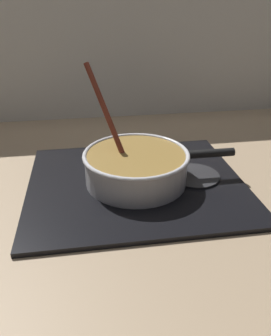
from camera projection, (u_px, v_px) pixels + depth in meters
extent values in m
cube|color=#9E8466|center=(152.00, 243.00, 0.71)|extent=(2.40, 1.60, 0.04)
cube|color=silver|center=(113.00, 46.00, 1.27)|extent=(2.40, 0.02, 0.55)
cube|color=black|center=(136.00, 183.00, 0.88)|extent=(0.56, 0.48, 0.01)
torus|color=#592D0C|center=(136.00, 180.00, 0.88)|extent=(0.20, 0.20, 0.01)
cylinder|color=#262628|center=(194.00, 176.00, 0.90)|extent=(0.14, 0.14, 0.01)
cylinder|color=silver|center=(136.00, 168.00, 0.86)|extent=(0.26, 0.26, 0.08)
cylinder|color=olive|center=(136.00, 167.00, 0.86)|extent=(0.25, 0.25, 0.07)
torus|color=silver|center=(136.00, 154.00, 0.85)|extent=(0.27, 0.27, 0.01)
cylinder|color=black|center=(210.00, 153.00, 0.88)|extent=(0.13, 0.02, 0.02)
cylinder|color=beige|center=(127.00, 169.00, 0.79)|extent=(0.04, 0.04, 0.01)
cylinder|color=#EDD88C|center=(107.00, 155.00, 0.87)|extent=(0.03, 0.03, 0.01)
cylinder|color=#E5CC7A|center=(168.00, 149.00, 0.90)|extent=(0.03, 0.03, 0.01)
cylinder|color=beige|center=(162.00, 155.00, 0.87)|extent=(0.03, 0.03, 0.01)
cylinder|color=maroon|center=(106.00, 111.00, 0.85)|extent=(0.10, 0.13, 0.23)
cube|color=brown|center=(125.00, 159.00, 0.86)|extent=(0.05, 0.05, 0.01)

